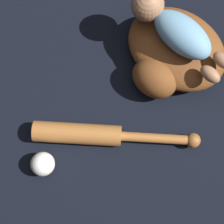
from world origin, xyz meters
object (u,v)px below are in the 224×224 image
at_px(baseball_bat, 96,135).
at_px(baseball, 43,164).
at_px(baseball_glove, 173,54).
at_px(baby_figure, 173,27).

height_order(baseball_bat, baseball, baseball).
bearing_deg(baseball_bat, baseball_glove, -120.68).
bearing_deg(baseball_glove, baseball, 53.48).
bearing_deg(baseball_glove, baby_figure, -58.75).
distance_m(baby_figure, baseball_bat, 0.37).
xyz_separation_m(baby_figure, baseball_bat, (0.15, 0.32, -0.12)).
relative_size(baseball_glove, baby_figure, 1.20).
bearing_deg(baby_figure, baseball_glove, 121.25).
height_order(baby_figure, baseball_bat, baby_figure).
height_order(baseball_glove, baseball, baseball_glove).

